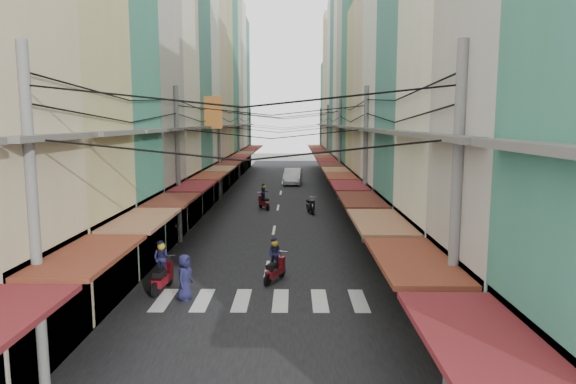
# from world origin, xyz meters

# --- Properties ---
(ground) EXTENTS (160.00, 160.00, 0.00)m
(ground) POSITION_xyz_m (0.00, 0.00, 0.00)
(ground) COLOR #62635E
(ground) RESTS_ON ground
(road) EXTENTS (10.00, 80.00, 0.02)m
(road) POSITION_xyz_m (0.00, 20.00, 0.01)
(road) COLOR black
(road) RESTS_ON ground
(sidewalk_left) EXTENTS (3.00, 80.00, 0.06)m
(sidewalk_left) POSITION_xyz_m (-6.50, 20.00, 0.03)
(sidewalk_left) COLOR slate
(sidewalk_left) RESTS_ON ground
(sidewalk_right) EXTENTS (3.00, 80.00, 0.06)m
(sidewalk_right) POSITION_xyz_m (6.50, 20.00, 0.03)
(sidewalk_right) COLOR slate
(sidewalk_right) RESTS_ON ground
(crosswalk) EXTENTS (7.55, 2.40, 0.01)m
(crosswalk) POSITION_xyz_m (-0.00, -6.00, 0.03)
(crosswalk) COLOR silver
(crosswalk) RESTS_ON ground
(building_row_left) EXTENTS (7.80, 67.67, 23.70)m
(building_row_left) POSITION_xyz_m (-7.92, 16.56, 9.78)
(building_row_left) COLOR silver
(building_row_left) RESTS_ON ground
(building_row_right) EXTENTS (7.80, 68.98, 22.59)m
(building_row_right) POSITION_xyz_m (7.92, 16.45, 9.41)
(building_row_right) COLOR #397D66
(building_row_right) RESTS_ON ground
(utility_poles) EXTENTS (10.20, 66.13, 8.20)m
(utility_poles) POSITION_xyz_m (0.00, 15.01, 6.59)
(utility_poles) COLOR slate
(utility_poles) RESTS_ON ground
(white_car) EXTENTS (5.80, 2.53, 2.01)m
(white_car) POSITION_xyz_m (1.07, 28.52, 0.00)
(white_car) COLOR silver
(white_car) RESTS_ON ground
(bicycle) EXTENTS (1.85, 1.10, 1.20)m
(bicycle) POSITION_xyz_m (7.21, 1.54, 0.00)
(bicycle) COLOR black
(bicycle) RESTS_ON ground
(moving_scooters) EXTENTS (6.61, 20.27, 1.94)m
(moving_scooters) POSITION_xyz_m (-1.01, 3.26, 0.57)
(moving_scooters) COLOR black
(moving_scooters) RESTS_ON ground
(parked_scooters) EXTENTS (13.49, 13.96, 0.94)m
(parked_scooters) POSITION_xyz_m (4.30, -4.40, 0.46)
(parked_scooters) COLOR black
(parked_scooters) RESTS_ON ground
(pedestrians) EXTENTS (13.59, 15.36, 2.14)m
(pedestrians) POSITION_xyz_m (-3.82, 1.32, 1.00)
(pedestrians) COLOR #28212D
(pedestrians) RESTS_ON ground
(market_umbrella) EXTENTS (2.22, 2.22, 2.34)m
(market_umbrella) POSITION_xyz_m (6.98, -5.18, 2.06)
(market_umbrella) COLOR #B2B2B7
(market_umbrella) RESTS_ON ground
(traffic_sign) EXTENTS (0.10, 0.70, 3.18)m
(traffic_sign) POSITION_xyz_m (5.75, -2.95, 2.35)
(traffic_sign) COLOR slate
(traffic_sign) RESTS_ON ground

